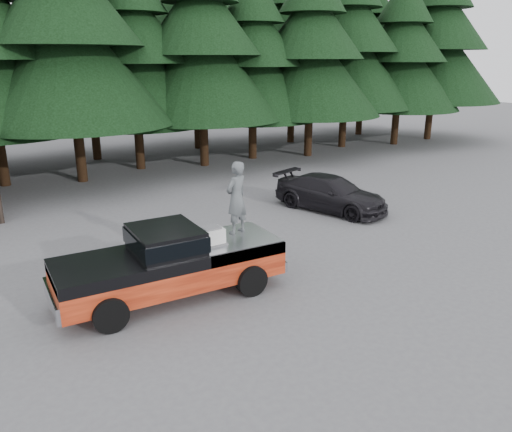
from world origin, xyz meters
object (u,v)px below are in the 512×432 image
air_compressor (211,237)px  man_on_bed (236,198)px  parked_car (331,193)px  pickup_truck (171,273)px

air_compressor → man_on_bed: size_ratio=0.31×
parked_car → man_on_bed: bearing=-168.7°
pickup_truck → air_compressor: 1.39m
air_compressor → parked_car: (7.42, 4.39, -0.84)m
air_compressor → parked_car: 8.66m
air_compressor → man_on_bed: 1.39m
man_on_bed → air_compressor: bearing=3.3°
man_on_bed → parked_car: (6.40, 3.90, -1.64)m
pickup_truck → man_on_bed: (2.08, 0.26, 1.68)m
pickup_truck → parked_car: parked_car is taller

